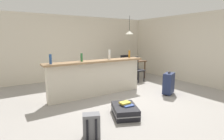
% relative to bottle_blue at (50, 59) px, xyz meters
% --- Properties ---
extents(ground_plane, '(13.00, 13.00, 0.05)m').
position_rel_bottle_blue_xyz_m(ground_plane, '(1.87, -0.51, -1.16)').
color(ground_plane, gray).
extents(wall_back, '(6.60, 0.10, 2.50)m').
position_rel_bottle_blue_xyz_m(wall_back, '(1.87, 2.54, 0.11)').
color(wall_back, beige).
rests_on(wall_back, ground_plane).
extents(wall_right, '(0.10, 6.00, 2.50)m').
position_rel_bottle_blue_xyz_m(wall_right, '(4.92, -0.21, 0.11)').
color(wall_right, beige).
rests_on(wall_right, ground_plane).
extents(partition_half_wall, '(2.80, 0.20, 0.97)m').
position_rel_bottle_blue_xyz_m(partition_half_wall, '(1.27, 0.02, -0.65)').
color(partition_half_wall, beige).
rests_on(partition_half_wall, ground_plane).
extents(bar_countertop, '(2.96, 0.40, 0.05)m').
position_rel_bottle_blue_xyz_m(bar_countertop, '(1.27, 0.02, -0.14)').
color(bar_countertop, '#93704C').
rests_on(bar_countertop, partition_half_wall).
extents(bottle_blue, '(0.06, 0.06, 0.24)m').
position_rel_bottle_blue_xyz_m(bottle_blue, '(0.00, 0.00, 0.00)').
color(bottle_blue, '#284C89').
rests_on(bottle_blue, bar_countertop).
extents(bottle_green, '(0.06, 0.06, 0.22)m').
position_rel_bottle_blue_xyz_m(bottle_green, '(0.82, 0.03, -0.01)').
color(bottle_green, '#2D6B38').
rests_on(bottle_green, bar_countertop).
extents(bottle_white, '(0.07, 0.07, 0.28)m').
position_rel_bottle_blue_xyz_m(bottle_white, '(1.69, 0.04, 0.02)').
color(bottle_white, silver).
rests_on(bottle_white, bar_countertop).
extents(bottle_amber, '(0.06, 0.06, 0.23)m').
position_rel_bottle_blue_xyz_m(bottle_amber, '(2.47, 0.10, -0.00)').
color(bottle_amber, '#9E661E').
rests_on(bottle_amber, bar_countertop).
extents(dining_table, '(1.10, 0.80, 0.74)m').
position_rel_bottle_blue_xyz_m(dining_table, '(3.43, 1.26, -0.49)').
color(dining_table, '#4C331E').
rests_on(dining_table, ground_plane).
extents(dining_chair_near_partition, '(0.46, 0.46, 0.93)m').
position_rel_bottle_blue_xyz_m(dining_chair_near_partition, '(3.36, 0.77, -0.62)').
color(dining_chair_near_partition, black).
rests_on(dining_chair_near_partition, ground_plane).
extents(dining_chair_far_side, '(0.42, 0.42, 0.93)m').
position_rel_bottle_blue_xyz_m(dining_chair_far_side, '(3.45, 1.75, -0.62)').
color(dining_chair_far_side, black).
rests_on(dining_chair_far_side, ground_plane).
extents(pendant_lamp, '(0.34, 0.34, 0.76)m').
position_rel_bottle_blue_xyz_m(pendant_lamp, '(3.44, 1.35, 0.72)').
color(pendant_lamp, black).
extents(suitcase_flat_black, '(0.72, 0.89, 0.22)m').
position_rel_bottle_blue_xyz_m(suitcase_flat_black, '(1.12, -1.51, -1.03)').
color(suitcase_flat_black, black).
rests_on(suitcase_flat_black, ground_plane).
extents(suitcase_upright_navy, '(0.50, 0.40, 0.67)m').
position_rel_bottle_blue_xyz_m(suitcase_upright_navy, '(3.08, -1.01, -0.81)').
color(suitcase_upright_navy, '#1E284C').
rests_on(suitcase_upright_navy, ground_plane).
extents(backpack_grey, '(0.33, 0.31, 0.42)m').
position_rel_bottle_blue_xyz_m(backpack_grey, '(0.13, -1.91, -0.93)').
color(backpack_grey, slate).
rests_on(backpack_grey, ground_plane).
extents(book_stack, '(0.25, 0.26, 0.06)m').
position_rel_bottle_blue_xyz_m(book_stack, '(1.15, -1.51, -0.88)').
color(book_stack, '#334C99').
rests_on(book_stack, suitcase_flat_black).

